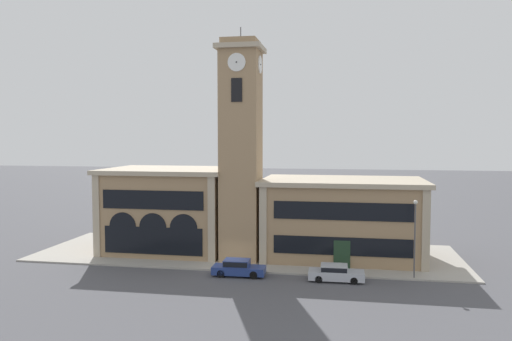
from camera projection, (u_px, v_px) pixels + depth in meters
ground_plane at (231, 272)px, 44.78m from camera, size 300.00×300.00×0.00m
sidewalk_kerb at (246, 253)px, 51.77m from camera, size 42.93×14.26×0.15m
clock_tower at (241, 151)px, 48.46m from camera, size 4.38×4.38×22.63m
town_hall_left_wing at (170, 209)px, 53.25m from camera, size 13.24×10.32×8.80m
town_hall_right_wing at (342, 218)px, 50.08m from camera, size 16.03×10.32×7.92m
parked_car_near at (238, 267)px, 43.47m from camera, size 4.63×1.79×1.44m
parked_car_mid at (336, 273)px, 41.99m from camera, size 4.68×1.96×1.35m
street_lamp at (415, 228)px, 42.15m from camera, size 0.36×0.36×6.65m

